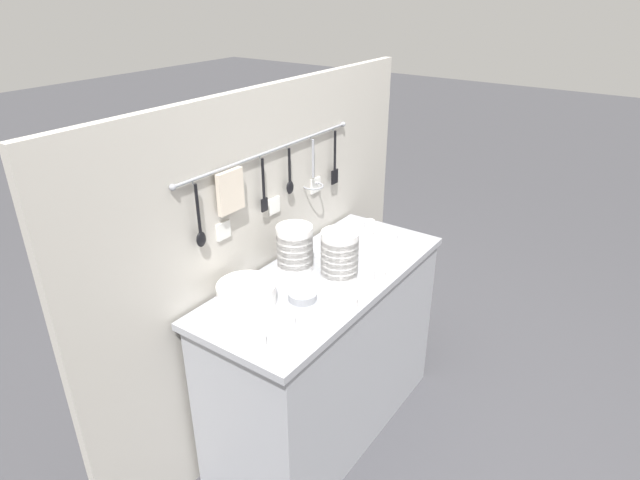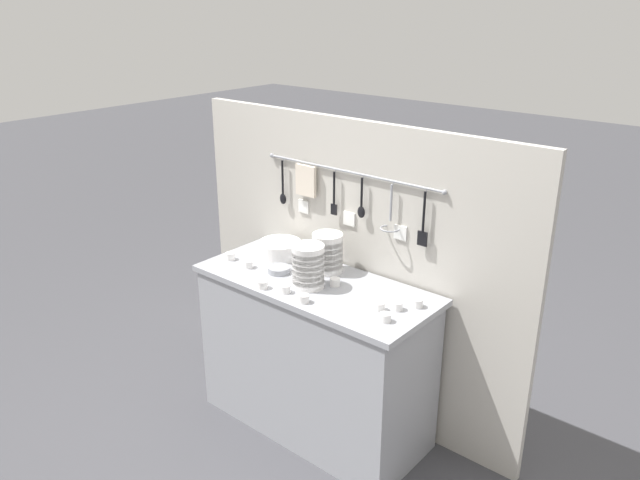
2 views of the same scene
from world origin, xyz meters
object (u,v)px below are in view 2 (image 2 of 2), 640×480
cup_mid_row (417,303)px  cup_centre (285,289)px  cup_front_right (380,306)px  steel_mixing_bowl (279,270)px  cup_edge_near (304,299)px  bowl_stack_nested_right (308,266)px  cup_beside_plates (263,285)px  plate_stack (280,249)px  cup_edge_far (385,317)px  cup_front_left (248,264)px  cup_by_caddy (230,256)px  cup_back_right (397,306)px  bowl_stack_short_front (327,253)px  cup_back_left (335,282)px

cup_mid_row → cup_centre: bearing=-153.7°
cup_centre → cup_front_right: bearing=17.5°
steel_mixing_bowl → cup_front_right: cup_front_right is taller
cup_mid_row → cup_edge_near: bearing=-144.9°
bowl_stack_nested_right → cup_beside_plates: 0.24m
cup_mid_row → cup_centre: same height
plate_stack → cup_edge_near: 0.57m
steel_mixing_bowl → cup_edge_far: 0.71m
cup_edge_near → cup_front_left: (-0.48, 0.11, 0.00)m
cup_edge_far → cup_centre: bearing=-172.3°
cup_mid_row → cup_front_right: same height
plate_stack → cup_by_caddy: bearing=-129.1°
cup_back_right → cup_edge_near: same height
cup_centre → cup_by_caddy: bearing=168.5°
cup_by_caddy → cup_edge_far: size_ratio=1.00×
bowl_stack_nested_right → cup_front_left: 0.40m
bowl_stack_nested_right → cup_by_caddy: (-0.54, -0.02, -0.09)m
cup_back_right → cup_edge_far: size_ratio=1.00×
bowl_stack_nested_right → cup_by_caddy: bowl_stack_nested_right is taller
plate_stack → steel_mixing_bowl: plate_stack is taller
bowl_stack_short_front → steel_mixing_bowl: size_ratio=1.78×
bowl_stack_short_front → cup_mid_row: bowl_stack_short_front is taller
cup_back_left → cup_front_right: size_ratio=1.00×
cup_edge_near → cup_centre: 0.14m
plate_stack → steel_mixing_bowl: size_ratio=2.01×
bowl_stack_short_front → cup_edge_near: bearing=-67.6°
bowl_stack_short_front → cup_centre: bowl_stack_short_front is taller
plate_stack → cup_back_right: 0.84m
bowl_stack_short_front → cup_mid_row: 0.57m
cup_edge_far → cup_front_left: (-0.87, 0.02, 0.00)m
cup_beside_plates → bowl_stack_nested_right: bearing=45.6°
bowl_stack_short_front → cup_back_right: size_ratio=4.09×
steel_mixing_bowl → cup_front_left: (-0.16, -0.06, 0.00)m
plate_stack → cup_by_caddy: size_ratio=4.62×
cup_front_right → cup_edge_far: (0.08, -0.07, 0.00)m
bowl_stack_nested_right → steel_mixing_bowl: size_ratio=1.88×
bowl_stack_nested_right → cup_edge_far: bowl_stack_nested_right is taller
plate_stack → cup_back_right: size_ratio=4.62×
bowl_stack_short_front → cup_beside_plates: 0.38m
cup_front_right → cup_edge_near: (-0.31, -0.16, 0.00)m
cup_by_caddy → cup_front_right: same height
cup_mid_row → cup_front_left: (-0.90, -0.19, 0.00)m
cup_mid_row → cup_centre: size_ratio=1.00×
cup_beside_plates → cup_centre: 0.12m
plate_stack → cup_front_left: (-0.02, -0.22, -0.02)m
bowl_stack_nested_right → cup_front_right: (0.41, 0.02, -0.09)m
cup_beside_plates → cup_centre: (0.11, 0.04, 0.00)m
cup_edge_far → bowl_stack_short_front: bearing=154.8°
cup_back_right → steel_mixing_bowl: bearing=-176.2°
steel_mixing_bowl → cup_edge_near: cup_edge_near is taller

